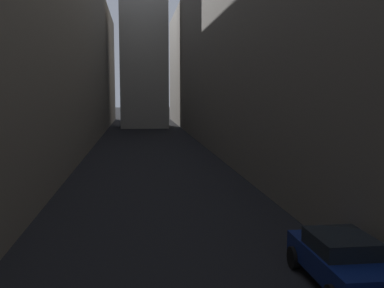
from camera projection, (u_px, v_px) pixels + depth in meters
The scene contains 3 objects.
ground_plane at pixel (152, 159), 36.48m from camera, with size 264.00×264.00×0.00m, color black.
building_block_right at pixel (290, 43), 38.81m from camera, with size 13.11×108.00×19.16m, color #60594F.
parked_car_right_far at pixel (341, 259), 12.34m from camera, with size 1.90×4.04×1.45m.
Camera 1 is at (-1.09, 11.76, 5.31)m, focal length 42.14 mm.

